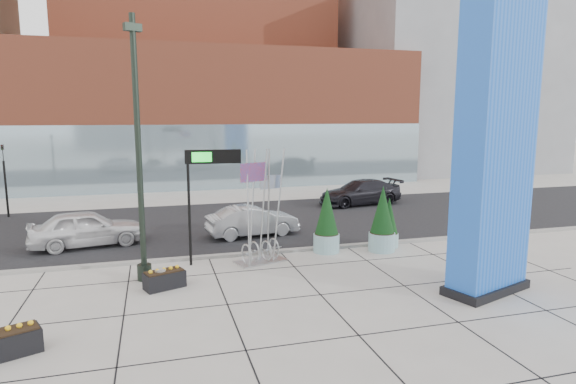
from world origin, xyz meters
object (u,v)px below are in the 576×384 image
object	(u,v)px
lamp_post	(140,176)
overhead_street_sign	(208,166)
car_silver_mid	(253,221)
public_art_sculpture	(261,233)
blue_pylon	(495,143)
car_white_west	(87,228)
concrete_bollard	(161,279)

from	to	relation	value
lamp_post	overhead_street_sign	xyz separation A→B (m)	(2.45, 1.26, 0.14)
overhead_street_sign	car_silver_mid	bearing A→B (deg)	61.92
public_art_sculpture	overhead_street_sign	xyz separation A→B (m)	(-1.94, 0.28, 2.63)
blue_pylon	car_white_west	bearing A→B (deg)	125.60
car_white_west	public_art_sculpture	bearing A→B (deg)	-132.18
blue_pylon	concrete_bollard	xyz separation A→B (m)	(-10.24, 3.15, -4.50)
concrete_bollard	overhead_street_sign	distance (m)	4.57
blue_pylon	public_art_sculpture	distance (m)	8.99
overhead_street_sign	car_silver_mid	world-z (taller)	overhead_street_sign
car_silver_mid	overhead_street_sign	bearing A→B (deg)	138.99
lamp_post	car_white_west	distance (m)	6.44
lamp_post	car_silver_mid	distance (m)	7.64
car_silver_mid	blue_pylon	bearing A→B (deg)	-156.01
lamp_post	overhead_street_sign	distance (m)	2.75
public_art_sculpture	overhead_street_sign	distance (m)	3.28
blue_pylon	car_white_west	size ratio (longest dim) A/B	2.12
blue_pylon	overhead_street_sign	world-z (taller)	blue_pylon
car_white_west	car_silver_mid	bearing A→B (deg)	-101.56
public_art_sculpture	car_silver_mid	distance (m)	4.15
overhead_street_sign	car_silver_mid	size ratio (longest dim) A/B	1.02
blue_pylon	car_silver_mid	xyz separation A→B (m)	(-5.87, 9.26, -4.12)
overhead_street_sign	public_art_sculpture	bearing A→B (deg)	-3.56
concrete_bollard	car_white_west	size ratio (longest dim) A/B	0.14
blue_pylon	concrete_bollard	size ratio (longest dim) A/B	14.74
public_art_sculpture	concrete_bollard	size ratio (longest dim) A/B	6.56
lamp_post	concrete_bollard	bearing A→B (deg)	-62.82
public_art_sculpture	car_white_west	bearing A→B (deg)	130.84
lamp_post	car_silver_mid	size ratio (longest dim) A/B	2.06
lamp_post	car_white_west	bearing A→B (deg)	115.35
lamp_post	concrete_bollard	xyz separation A→B (m)	(0.53, -1.03, -3.32)
car_silver_mid	public_art_sculpture	bearing A→B (deg)	164.55
concrete_bollard	car_white_west	distance (m)	6.94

